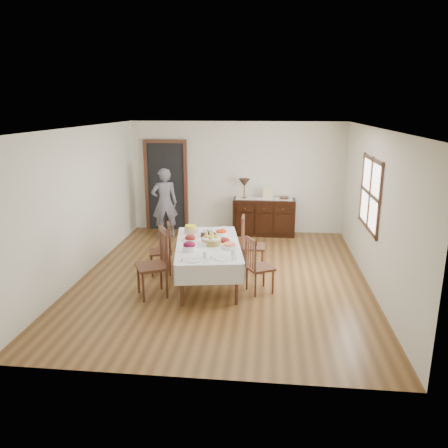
# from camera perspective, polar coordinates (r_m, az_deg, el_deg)

# --- Properties ---
(ground) EXTENTS (6.00, 6.00, 0.00)m
(ground) POSITION_cam_1_polar(r_m,az_deg,el_deg) (7.82, -0.08, -6.92)
(ground) COLOR brown
(room_shell) EXTENTS (5.02, 6.02, 2.65)m
(room_shell) POSITION_cam_1_polar(r_m,az_deg,el_deg) (7.79, -0.82, 5.56)
(room_shell) COLOR white
(room_shell) RESTS_ON ground
(dining_table) EXTENTS (1.37, 2.20, 0.71)m
(dining_table) POSITION_cam_1_polar(r_m,az_deg,el_deg) (7.37, -2.11, -3.19)
(dining_table) COLOR white
(dining_table) RESTS_ON ground
(chair_left_near) EXTENTS (0.63, 0.63, 1.11)m
(chair_left_near) POSITION_cam_1_polar(r_m,az_deg,el_deg) (7.00, -8.97, -4.92)
(chair_left_near) COLOR #4C2A1C
(chair_left_near) RESTS_ON ground
(chair_left_far) EXTENTS (0.49, 0.49, 0.93)m
(chair_left_far) POSITION_cam_1_polar(r_m,az_deg,el_deg) (7.91, -8.03, -3.19)
(chair_left_far) COLOR #4C2A1C
(chair_left_far) RESTS_ON ground
(chair_right_near) EXTENTS (0.53, 0.53, 0.93)m
(chair_right_near) POSITION_cam_1_polar(r_m,az_deg,el_deg) (7.07, 4.38, -5.34)
(chair_right_near) COLOR #4C2A1C
(chair_right_near) RESTS_ON ground
(chair_right_far) EXTENTS (0.43, 0.43, 1.02)m
(chair_right_far) POSITION_cam_1_polar(r_m,az_deg,el_deg) (7.98, 3.46, -2.54)
(chair_right_far) COLOR #4C2A1C
(chair_right_far) RESTS_ON ground
(sideboard) EXTENTS (1.43, 0.52, 0.86)m
(sideboard) POSITION_cam_1_polar(r_m,az_deg,el_deg) (10.24, 5.23, 0.93)
(sideboard) COLOR black
(sideboard) RESTS_ON ground
(person) EXTENTS (0.62, 0.50, 1.71)m
(person) POSITION_cam_1_polar(r_m,az_deg,el_deg) (9.99, -7.77, 3.01)
(person) COLOR slate
(person) RESTS_ON ground
(bread_basket) EXTENTS (0.33, 0.33, 0.17)m
(bread_basket) POSITION_cam_1_polar(r_m,az_deg,el_deg) (7.28, -1.68, -2.16)
(bread_basket) COLOR olive
(bread_basket) RESTS_ON dining_table
(egg_basket) EXTENTS (0.28, 0.28, 0.11)m
(egg_basket) POSITION_cam_1_polar(r_m,az_deg,el_deg) (7.74, -2.07, -1.34)
(egg_basket) COLOR black
(egg_basket) RESTS_ON dining_table
(ham_platter_a) EXTENTS (0.33, 0.33, 0.11)m
(ham_platter_a) POSITION_cam_1_polar(r_m,az_deg,el_deg) (7.54, -4.41, -1.88)
(ham_platter_a) COLOR white
(ham_platter_a) RESTS_ON dining_table
(ham_platter_b) EXTENTS (0.34, 0.34, 0.11)m
(ham_platter_b) POSITION_cam_1_polar(r_m,az_deg,el_deg) (7.37, 0.03, -2.25)
(ham_platter_b) COLOR white
(ham_platter_b) RESTS_ON dining_table
(beet_bowl) EXTENTS (0.21, 0.21, 0.16)m
(beet_bowl) POSITION_cam_1_polar(r_m,az_deg,el_deg) (6.97, -4.55, -2.95)
(beet_bowl) COLOR white
(beet_bowl) RESTS_ON dining_table
(carrot_bowl) EXTENTS (0.24, 0.24, 0.09)m
(carrot_bowl) POSITION_cam_1_polar(r_m,az_deg,el_deg) (7.77, -0.37, -1.22)
(carrot_bowl) COLOR white
(carrot_bowl) RESTS_ON dining_table
(pineapple_bowl) EXTENTS (0.23, 0.23, 0.15)m
(pineapple_bowl) POSITION_cam_1_polar(r_m,az_deg,el_deg) (7.93, -4.37, -0.70)
(pineapple_bowl) COLOR tan
(pineapple_bowl) RESTS_ON dining_table
(casserole_dish) EXTENTS (0.27, 0.27, 0.08)m
(casserole_dish) POSITION_cam_1_polar(r_m,az_deg,el_deg) (7.10, 0.71, -2.88)
(casserole_dish) COLOR white
(casserole_dish) RESTS_ON dining_table
(butter_dish) EXTENTS (0.15, 0.11, 0.07)m
(butter_dish) POSITION_cam_1_polar(r_m,az_deg,el_deg) (7.20, -2.81, -2.65)
(butter_dish) COLOR white
(butter_dish) RESTS_ON dining_table
(setting_left) EXTENTS (0.44, 0.31, 0.10)m
(setting_left) POSITION_cam_1_polar(r_m,az_deg,el_deg) (6.59, -3.56, -4.49)
(setting_left) COLOR white
(setting_left) RESTS_ON dining_table
(setting_right) EXTENTS (0.44, 0.31, 0.10)m
(setting_right) POSITION_cam_1_polar(r_m,az_deg,el_deg) (6.66, 0.20, -4.26)
(setting_right) COLOR white
(setting_right) RESTS_ON dining_table
(glass_far_a) EXTENTS (0.07, 0.07, 0.09)m
(glass_far_a) POSITION_cam_1_polar(r_m,az_deg,el_deg) (7.96, -3.47, -0.80)
(glass_far_a) COLOR white
(glass_far_a) RESTS_ON dining_table
(glass_far_b) EXTENTS (0.07, 0.07, 0.09)m
(glass_far_b) POSITION_cam_1_polar(r_m,az_deg,el_deg) (8.00, -0.01, -0.67)
(glass_far_b) COLOR white
(glass_far_b) RESTS_ON dining_table
(runner) EXTENTS (1.30, 0.35, 0.01)m
(runner) POSITION_cam_1_polar(r_m,az_deg,el_deg) (10.18, 5.25, 3.34)
(runner) COLOR white
(runner) RESTS_ON sideboard
(table_lamp) EXTENTS (0.26, 0.26, 0.46)m
(table_lamp) POSITION_cam_1_polar(r_m,az_deg,el_deg) (10.10, 2.67, 5.32)
(table_lamp) COLOR brown
(table_lamp) RESTS_ON sideboard
(picture_frame) EXTENTS (0.22, 0.08, 0.28)m
(picture_frame) POSITION_cam_1_polar(r_m,az_deg,el_deg) (10.07, 5.76, 3.98)
(picture_frame) COLOR beige
(picture_frame) RESTS_ON sideboard
(deco_bowl) EXTENTS (0.20, 0.20, 0.06)m
(deco_bowl) POSITION_cam_1_polar(r_m,az_deg,el_deg) (10.16, 7.88, 3.39)
(deco_bowl) COLOR #4C2A1C
(deco_bowl) RESTS_ON sideboard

